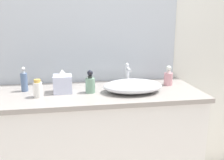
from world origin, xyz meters
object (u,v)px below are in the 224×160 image
at_px(sink_basin, 133,86).
at_px(perfume_bottle, 24,81).
at_px(lotion_bottle, 90,84).
at_px(spray_can, 38,89).
at_px(tissue_box, 63,83).
at_px(soap_dispenser, 168,77).

relative_size(sink_basin, perfume_bottle, 2.38).
height_order(lotion_bottle, perfume_bottle, perfume_bottle).
height_order(sink_basin, spray_can, spray_can).
relative_size(sink_basin, spray_can, 3.48).
height_order(lotion_bottle, tissue_box, tissue_box).
bearing_deg(tissue_box, spray_can, -151.43).
height_order(sink_basin, soap_dispenser, soap_dispenser).
xyz_separation_m(perfume_bottle, tissue_box, (0.26, -0.07, -0.00)).
relative_size(sink_basin, lotion_bottle, 2.61).
relative_size(sink_basin, soap_dispenser, 2.73).
relative_size(soap_dispenser, tissue_box, 0.93).
relative_size(lotion_bottle, perfume_bottle, 0.91).
bearing_deg(tissue_box, perfume_bottle, 164.52).
distance_m(soap_dispenser, tissue_box, 0.79).
bearing_deg(perfume_bottle, spray_can, -55.11).
bearing_deg(tissue_box, sink_basin, -8.10).
bearing_deg(spray_can, lotion_bottle, 8.31).
xyz_separation_m(sink_basin, lotion_bottle, (-0.29, 0.03, 0.02)).
distance_m(sink_basin, perfume_bottle, 0.75).
xyz_separation_m(lotion_bottle, perfume_bottle, (-0.45, 0.11, 0.01)).
bearing_deg(sink_basin, soap_dispenser, 23.83).
bearing_deg(perfume_bottle, lotion_bottle, -13.46).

